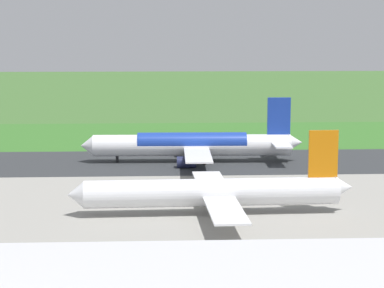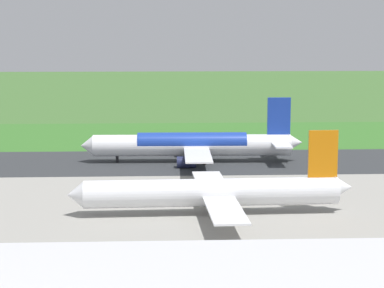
# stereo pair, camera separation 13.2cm
# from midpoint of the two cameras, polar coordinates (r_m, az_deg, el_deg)

# --- Properties ---
(ground_plane) EXTENTS (800.00, 800.00, 0.00)m
(ground_plane) POSITION_cam_midpoint_polar(r_m,az_deg,el_deg) (179.28, 2.52, -1.40)
(ground_plane) COLOR #3D662D
(runway_asphalt) EXTENTS (600.00, 34.27, 0.06)m
(runway_asphalt) POSITION_cam_midpoint_polar(r_m,az_deg,el_deg) (179.27, 2.52, -1.39)
(runway_asphalt) COLOR #2D3033
(runway_asphalt) RESTS_ON ground
(apron_concrete) EXTENTS (440.00, 110.00, 0.05)m
(apron_concrete) POSITION_cam_midpoint_polar(r_m,az_deg,el_deg) (122.82, 4.99, -6.21)
(apron_concrete) COLOR gray
(apron_concrete) RESTS_ON ground
(grass_verge_foreground) EXTENTS (600.00, 80.00, 0.04)m
(grass_verge_foreground) POSITION_cam_midpoint_polar(r_m,az_deg,el_deg) (214.92, 1.64, 0.32)
(grass_verge_foreground) COLOR #346B27
(grass_verge_foreground) RESTS_ON ground
(airliner_main) EXTENTS (54.04, 44.12, 15.88)m
(airliner_main) POSITION_cam_midpoint_polar(r_m,az_deg,el_deg) (178.03, 0.14, -0.05)
(airliner_main) COLOR white
(airliner_main) RESTS_ON ground
(airliner_parked_mid) EXTENTS (50.10, 40.92, 14.64)m
(airliner_parked_mid) POSITION_cam_midpoint_polar(r_m,az_deg,el_deg) (127.90, 1.71, -3.74)
(airliner_parked_mid) COLOR white
(airliner_parked_mid) RESTS_ON ground
(service_truck_baggage) EXTENTS (6.10, 5.02, 2.65)m
(service_truck_baggage) POSITION_cam_midpoint_polar(r_m,az_deg,el_deg) (141.39, 2.03, -3.60)
(service_truck_baggage) COLOR gold
(service_truck_baggage) RESTS_ON ground
(no_stopping_sign) EXTENTS (0.60, 0.10, 2.30)m
(no_stopping_sign) POSITION_cam_midpoint_polar(r_m,az_deg,el_deg) (210.35, -3.23, 0.49)
(no_stopping_sign) COLOR slate
(no_stopping_sign) RESTS_ON ground
(traffic_cone_orange) EXTENTS (0.40, 0.40, 0.55)m
(traffic_cone_orange) POSITION_cam_midpoint_polar(r_m,az_deg,el_deg) (215.60, -5.00, 0.38)
(traffic_cone_orange) COLOR orange
(traffic_cone_orange) RESTS_ON ground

